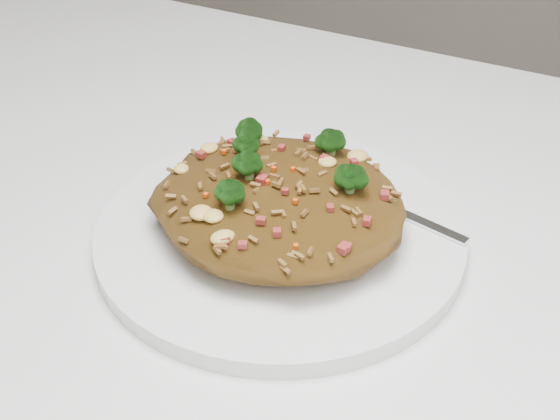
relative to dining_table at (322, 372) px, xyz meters
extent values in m
cube|color=white|center=(0.00, 0.00, 0.07)|extent=(1.20, 0.80, 0.04)
cylinder|color=brown|center=(-0.54, 0.34, -0.30)|extent=(0.06, 0.06, 0.71)
cylinder|color=white|center=(-0.05, 0.03, 0.10)|extent=(0.27, 0.27, 0.01)
ellipsoid|color=brown|center=(-0.05, 0.03, 0.13)|extent=(0.19, 0.17, 0.04)
ellipsoid|color=#0E3B08|center=(-0.07, -0.01, 0.16)|extent=(0.02, 0.02, 0.02)
ellipsoid|color=#0E3B08|center=(-0.10, 0.07, 0.15)|extent=(0.02, 0.02, 0.02)
ellipsoid|color=#0E3B08|center=(-0.09, 0.05, 0.16)|extent=(0.02, 0.02, 0.02)
ellipsoid|color=#0E3B08|center=(0.00, 0.04, 0.16)|extent=(0.02, 0.02, 0.02)
ellipsoid|color=#0E3B08|center=(-0.07, 0.02, 0.16)|extent=(0.02, 0.02, 0.02)
ellipsoid|color=#0E3B08|center=(-0.03, 0.08, 0.15)|extent=(0.02, 0.02, 0.02)
cube|color=silver|center=(0.05, 0.08, 0.11)|extent=(0.10, 0.03, 0.00)
cube|color=silver|center=(-0.05, 0.10, 0.11)|extent=(0.04, 0.03, 0.00)
camera|label=1|loc=(0.16, -0.38, 0.45)|focal=50.00mm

